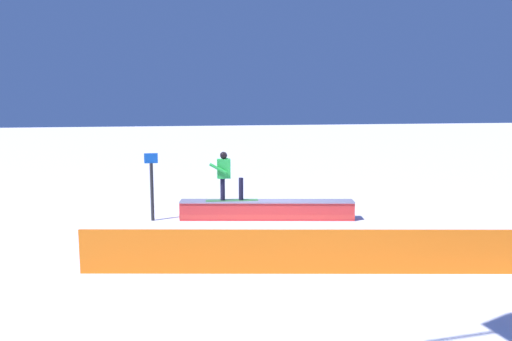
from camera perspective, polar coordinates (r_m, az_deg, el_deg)
ground_plane at (r=14.81m, az=1.30°, el=-5.81°), size 120.00×120.00×0.00m
grind_box at (r=14.74m, az=1.30°, el=-4.80°), size 5.29×1.60×0.59m
snowboarder at (r=14.54m, az=-3.57°, el=-0.43°), size 1.61×0.43×1.50m
safety_fence at (r=10.22m, az=7.40°, el=-9.53°), size 9.76×2.09×0.94m
trail_marker at (r=14.78m, az=-12.26°, el=-1.67°), size 0.40×0.10×2.05m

